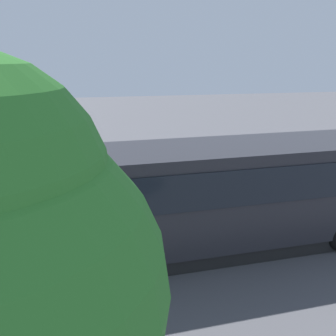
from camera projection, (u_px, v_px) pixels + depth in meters
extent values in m
plane|color=#4C4C51|center=(166.00, 194.00, 15.11)|extent=(80.00, 80.00, 0.00)
cube|color=#26262B|center=(221.00, 191.00, 10.39)|extent=(10.20, 2.75, 2.80)
cube|color=black|center=(41.00, 188.00, 9.07)|extent=(0.11, 2.10, 1.23)
cube|color=black|center=(207.00, 161.00, 11.40)|extent=(8.52, 0.25, 1.01)
cube|color=black|center=(240.00, 189.00, 9.05)|extent=(8.52, 0.25, 1.01)
cube|color=orange|center=(206.00, 193.00, 11.73)|extent=(8.92, 0.25, 0.28)
cube|color=black|center=(218.00, 240.00, 10.88)|extent=(9.38, 2.53, 0.45)
torus|color=black|center=(100.00, 228.00, 11.03)|extent=(1.01, 0.34, 1.00)
torus|color=black|center=(105.00, 268.00, 8.94)|extent=(1.01, 0.34, 1.00)
torus|color=black|center=(299.00, 206.00, 12.66)|extent=(1.01, 0.34, 1.00)
cylinder|color=black|center=(216.00, 198.00, 13.57)|extent=(0.13, 0.13, 0.74)
cube|color=black|center=(215.00, 207.00, 13.73)|extent=(0.13, 0.27, 0.10)
cylinder|color=black|center=(220.00, 197.00, 13.62)|extent=(0.13, 0.13, 0.74)
cube|color=black|center=(219.00, 206.00, 13.78)|extent=(0.13, 0.27, 0.10)
cube|color=maroon|center=(219.00, 181.00, 13.39)|extent=(0.41, 0.32, 0.62)
cylinder|color=maroon|center=(213.00, 181.00, 13.31)|extent=(0.10, 0.10, 0.59)
sphere|color=tan|center=(213.00, 188.00, 13.40)|extent=(0.10, 0.10, 0.09)
cylinder|color=maroon|center=(224.00, 180.00, 13.46)|extent=(0.10, 0.10, 0.59)
sphere|color=tan|center=(224.00, 187.00, 13.55)|extent=(0.10, 0.10, 0.09)
sphere|color=tan|center=(219.00, 170.00, 13.26)|extent=(0.25, 0.25, 0.22)
cylinder|color=black|center=(191.00, 198.00, 13.43)|extent=(0.14, 0.14, 0.80)
cube|color=black|center=(191.00, 208.00, 13.60)|extent=(0.16, 0.28, 0.10)
cylinder|color=black|center=(195.00, 198.00, 13.42)|extent=(0.14, 0.14, 0.80)
cube|color=black|center=(195.00, 208.00, 13.59)|extent=(0.16, 0.28, 0.10)
cube|color=navy|center=(193.00, 180.00, 13.20)|extent=(0.43, 0.36, 0.66)
cylinder|color=navy|center=(187.00, 180.00, 13.20)|extent=(0.11, 0.11, 0.63)
sphere|color=tan|center=(187.00, 188.00, 13.30)|extent=(0.11, 0.11, 0.09)
cylinder|color=navy|center=(200.00, 180.00, 13.20)|extent=(0.11, 0.11, 0.63)
sphere|color=tan|center=(199.00, 188.00, 13.29)|extent=(0.11, 0.11, 0.09)
sphere|color=tan|center=(194.00, 168.00, 13.06)|extent=(0.29, 0.29, 0.24)
cylinder|color=black|center=(172.00, 201.00, 13.16)|extent=(0.14, 0.14, 0.77)
cube|color=black|center=(171.00, 211.00, 13.33)|extent=(0.16, 0.28, 0.10)
cylinder|color=black|center=(176.00, 201.00, 13.23)|extent=(0.14, 0.14, 0.77)
cube|color=black|center=(175.00, 210.00, 13.39)|extent=(0.16, 0.28, 0.10)
cube|color=maroon|center=(174.00, 183.00, 12.98)|extent=(0.43, 0.36, 0.64)
cylinder|color=maroon|center=(168.00, 184.00, 12.88)|extent=(0.11, 0.11, 0.61)
sphere|color=tan|center=(168.00, 192.00, 12.97)|extent=(0.11, 0.11, 0.09)
cylinder|color=maroon|center=(180.00, 182.00, 13.08)|extent=(0.11, 0.11, 0.61)
sphere|color=tan|center=(179.00, 190.00, 13.17)|extent=(0.11, 0.11, 0.09)
sphere|color=tan|center=(174.00, 172.00, 12.85)|extent=(0.28, 0.28, 0.23)
cylinder|color=black|center=(142.00, 204.00, 12.90)|extent=(0.13, 0.13, 0.77)
cube|color=black|center=(142.00, 214.00, 13.07)|extent=(0.12, 0.27, 0.10)
cylinder|color=black|center=(146.00, 204.00, 12.92)|extent=(0.13, 0.13, 0.77)
cube|color=black|center=(146.00, 214.00, 13.09)|extent=(0.12, 0.27, 0.10)
cube|color=#D8F233|center=(144.00, 186.00, 12.70)|extent=(0.41, 0.32, 0.64)
cube|color=silver|center=(144.00, 186.00, 12.70)|extent=(0.42, 0.33, 0.06)
cylinder|color=#D8F233|center=(137.00, 186.00, 12.67)|extent=(0.10, 0.10, 0.61)
sphere|color=tan|center=(137.00, 194.00, 12.76)|extent=(0.10, 0.10, 0.09)
cylinder|color=#D8F233|center=(150.00, 186.00, 12.72)|extent=(0.10, 0.10, 0.61)
sphere|color=tan|center=(150.00, 193.00, 12.81)|extent=(0.10, 0.10, 0.09)
sphere|color=tan|center=(143.00, 174.00, 12.56)|extent=(0.25, 0.25, 0.23)
torus|color=black|center=(185.00, 212.00, 12.68)|extent=(0.61, 0.24, 0.60)
cylinder|color=silver|center=(185.00, 212.00, 12.68)|extent=(0.14, 0.12, 0.12)
torus|color=black|center=(220.00, 205.00, 13.23)|extent=(0.61, 0.24, 0.60)
cylinder|color=silver|center=(220.00, 205.00, 13.23)|extent=(0.14, 0.14, 0.12)
cylinder|color=silver|center=(187.00, 203.00, 12.60)|extent=(0.32, 0.11, 0.67)
cube|color=red|center=(201.00, 201.00, 12.83)|extent=(0.88, 0.43, 0.36)
cube|color=black|center=(213.00, 197.00, 13.00)|extent=(0.55, 0.32, 0.20)
cylinder|color=silver|center=(212.00, 206.00, 12.91)|extent=(0.46, 0.16, 0.08)
cylinder|color=black|center=(188.00, 195.00, 12.52)|extent=(0.15, 0.58, 0.04)
torus|color=black|center=(144.00, 169.00, 17.56)|extent=(0.61, 0.25, 0.60)
cylinder|color=silver|center=(144.00, 169.00, 17.56)|extent=(0.14, 0.12, 0.12)
torus|color=black|center=(128.00, 148.00, 16.87)|extent=(0.84, 0.30, 0.84)
cylinder|color=silver|center=(128.00, 148.00, 16.87)|extent=(0.14, 0.14, 0.12)
cylinder|color=silver|center=(149.00, 164.00, 17.59)|extent=(0.69, 0.20, 0.21)
cube|color=#198C33|center=(142.00, 155.00, 17.30)|extent=(0.82, 0.44, 0.90)
cube|color=black|center=(137.00, 147.00, 17.08)|extent=(0.50, 0.31, 0.54)
cylinder|color=silver|center=(134.00, 152.00, 17.22)|extent=(0.33, 0.15, 0.41)
cylinder|color=black|center=(153.00, 159.00, 17.61)|extent=(0.16, 0.57, 0.04)
cube|color=black|center=(146.00, 150.00, 17.31)|extent=(0.49, 0.42, 0.50)
sphere|color=black|center=(153.00, 154.00, 17.53)|extent=(0.31, 0.31, 0.26)
cylinder|color=black|center=(150.00, 156.00, 17.30)|extent=(0.46, 0.18, 0.24)
cylinder|color=black|center=(140.00, 153.00, 17.03)|extent=(0.40, 0.18, 0.31)
cylinder|color=black|center=(147.00, 154.00, 17.61)|extent=(0.46, 0.18, 0.24)
cylinder|color=black|center=(138.00, 151.00, 17.34)|extent=(0.40, 0.18, 0.31)
cube|color=orange|center=(171.00, 182.00, 16.49)|extent=(0.34, 0.34, 0.03)
cone|color=orange|center=(171.00, 176.00, 16.40)|extent=(0.26, 0.26, 0.60)
cylinder|color=white|center=(171.00, 177.00, 16.41)|extent=(0.19, 0.19, 0.07)
cube|color=white|center=(270.00, 183.00, 16.46)|extent=(0.14, 4.89, 0.01)
cube|color=white|center=(214.00, 188.00, 15.88)|extent=(0.14, 4.73, 0.01)
cube|color=white|center=(154.00, 192.00, 15.31)|extent=(0.13, 4.36, 0.01)
cube|color=white|center=(89.00, 198.00, 14.74)|extent=(0.13, 4.20, 0.01)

